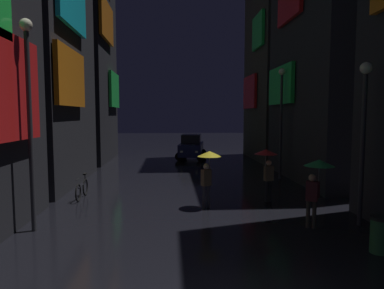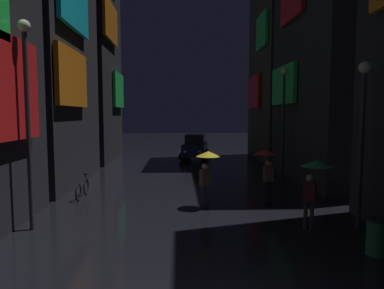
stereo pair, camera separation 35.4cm
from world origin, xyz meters
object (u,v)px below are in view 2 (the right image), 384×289
(pedestrian_foreground_left_red, at_px, (266,161))
(streetlamp_left_near, at_px, (27,103))
(pedestrian_midstreet_left_yellow, at_px, (207,163))
(bicycle_parked_at_storefront, at_px, (82,188))
(car_distant, at_px, (195,147))
(streetlamp_right_near, at_px, (362,124))
(streetlamp_right_far, at_px, (284,111))
(pedestrian_near_crossing_green, at_px, (314,175))
(trash_bin, at_px, (376,236))

(pedestrian_foreground_left_red, xyz_separation_m, streetlamp_left_near, (-7.85, -2.87, 2.14))
(pedestrian_midstreet_left_yellow, bearing_deg, bicycle_parked_at_storefront, 161.14)
(pedestrian_foreground_left_red, bearing_deg, car_distant, 98.88)
(pedestrian_midstreet_left_yellow, distance_m, car_distant, 14.32)
(car_distant, xyz_separation_m, streetlamp_right_near, (4.28, -16.64, 2.27))
(pedestrian_midstreet_left_yellow, bearing_deg, streetlamp_right_near, -27.33)
(pedestrian_foreground_left_red, bearing_deg, streetlamp_right_far, 66.42)
(pedestrian_midstreet_left_yellow, bearing_deg, pedestrian_foreground_left_red, 14.63)
(pedestrian_midstreet_left_yellow, relative_size, streetlamp_left_near, 0.34)
(pedestrian_foreground_left_red, distance_m, pedestrian_midstreet_left_yellow, 2.45)
(pedestrian_foreground_left_red, height_order, car_distant, pedestrian_foreground_left_red)
(streetlamp_right_near, relative_size, streetlamp_left_near, 0.82)
(pedestrian_foreground_left_red, relative_size, streetlamp_left_near, 0.34)
(car_distant, distance_m, streetlamp_left_near, 17.75)
(streetlamp_right_far, bearing_deg, pedestrian_midstreet_left_yellow, -129.22)
(bicycle_parked_at_storefront, xyz_separation_m, streetlamp_right_near, (9.60, -4.07, 2.81))
(pedestrian_midstreet_left_yellow, distance_m, streetlamp_left_near, 6.30)
(pedestrian_near_crossing_green, height_order, car_distant, pedestrian_near_crossing_green)
(pedestrian_near_crossing_green, xyz_separation_m, streetlamp_left_near, (-8.48, 0.30, 2.14))
(pedestrian_midstreet_left_yellow, distance_m, trash_bin, 5.99)
(car_distant, relative_size, streetlamp_right_near, 0.86)
(trash_bin, bearing_deg, pedestrian_near_crossing_green, 113.07)
(bicycle_parked_at_storefront, distance_m, trash_bin, 10.84)
(pedestrian_foreground_left_red, height_order, streetlamp_left_near, streetlamp_left_near)
(pedestrian_foreground_left_red, bearing_deg, pedestrian_near_crossing_green, -78.73)
(pedestrian_midstreet_left_yellow, relative_size, streetlamp_right_near, 0.42)
(pedestrian_midstreet_left_yellow, xyz_separation_m, streetlamp_right_near, (4.52, -2.34, 1.53))
(pedestrian_foreground_left_red, relative_size, streetlamp_right_far, 0.36)
(car_distant, height_order, streetlamp_right_near, streetlamp_right_near)
(streetlamp_right_far, bearing_deg, pedestrian_near_crossing_green, -100.62)
(bicycle_parked_at_storefront, distance_m, streetlamp_left_near, 5.27)
(streetlamp_left_near, bearing_deg, trash_bin, -13.38)
(pedestrian_midstreet_left_yellow, height_order, streetlamp_left_near, streetlamp_left_near)
(streetlamp_right_far, bearing_deg, streetlamp_right_near, -90.00)
(pedestrian_near_crossing_green, relative_size, bicycle_parked_at_storefront, 1.16)
(streetlamp_right_near, height_order, trash_bin, streetlamp_right_near)
(streetlamp_right_far, xyz_separation_m, trash_bin, (-0.70, -10.00, -3.20))
(pedestrian_near_crossing_green, xyz_separation_m, streetlamp_right_near, (1.52, 0.21, 1.53))
(bicycle_parked_at_storefront, relative_size, trash_bin, 1.96)
(pedestrian_near_crossing_green, distance_m, car_distant, 17.09)
(pedestrian_midstreet_left_yellow, relative_size, streetlamp_right_far, 0.36)
(car_distant, bearing_deg, trash_bin, -79.18)
(streetlamp_left_near, bearing_deg, pedestrian_foreground_left_red, 20.06)
(streetlamp_right_near, relative_size, streetlamp_right_far, 0.85)
(pedestrian_midstreet_left_yellow, xyz_separation_m, streetlamp_right_far, (4.52, 5.54, 2.00))
(pedestrian_midstreet_left_yellow, bearing_deg, car_distant, 89.06)
(pedestrian_midstreet_left_yellow, bearing_deg, streetlamp_right_far, 50.78)
(streetlamp_right_far, distance_m, trash_bin, 10.52)
(car_distant, height_order, streetlamp_right_far, streetlamp_right_far)
(car_distant, bearing_deg, bicycle_parked_at_storefront, -112.93)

